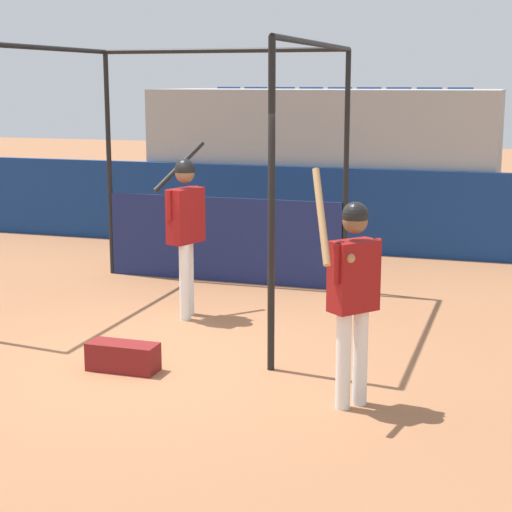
% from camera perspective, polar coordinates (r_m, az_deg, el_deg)
% --- Properties ---
extents(ground_plane, '(60.00, 60.00, 0.00)m').
position_cam_1_polar(ground_plane, '(8.76, -6.59, -7.10)').
color(ground_plane, '#9E6642').
extents(outfield_wall, '(24.00, 0.12, 1.41)m').
position_cam_1_polar(outfield_wall, '(14.29, 3.55, 3.14)').
color(outfield_wall, navy).
rests_on(outfield_wall, ground).
extents(bleacher_section, '(5.95, 2.40, 2.69)m').
position_cam_1_polar(bleacher_section, '(15.43, 4.74, 6.14)').
color(bleacher_section, '#9E9E99').
rests_on(bleacher_section, ground).
extents(batting_cage, '(3.56, 3.50, 3.23)m').
position_cam_1_polar(batting_cage, '(11.31, -3.44, 4.20)').
color(batting_cage, black).
rests_on(batting_cage, ground).
extents(player_batter, '(0.61, 0.99, 2.07)m').
position_cam_1_polar(player_batter, '(10.15, -4.72, 2.36)').
color(player_batter, white).
rests_on(player_batter, ground).
extents(player_waiting, '(0.59, 0.76, 2.09)m').
position_cam_1_polar(player_waiting, '(7.32, 6.47, -1.91)').
color(player_waiting, white).
rests_on(player_waiting, ground).
extents(equipment_bag, '(0.70, 0.28, 0.28)m').
position_cam_1_polar(equipment_bag, '(8.55, -8.86, -6.65)').
color(equipment_bag, maroon).
rests_on(equipment_bag, ground).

